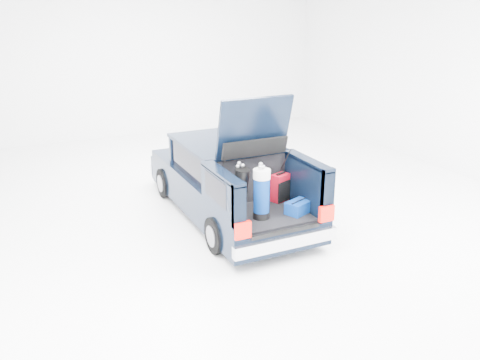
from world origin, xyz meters
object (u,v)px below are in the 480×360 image
car (226,180)px  black_golf_bag (240,191)px  blue_duffel (298,207)px  red_suitcase (280,188)px  blue_golf_bag (262,193)px

car → black_golf_bag: bearing=-104.7°
car → blue_duffel: (0.50, -1.80, 0.03)m
red_suitcase → black_golf_bag: size_ratio=0.58×
car → black_golf_bag: car is taller
black_golf_bag → car: bearing=56.3°
red_suitcase → blue_golf_bag: 0.85m
car → blue_duffel: car is taller
car → black_golf_bag: size_ratio=5.32×
red_suitcase → blue_duffel: bearing=-110.9°
black_golf_bag → blue_golf_bag: size_ratio=0.94×
red_suitcase → blue_golf_bag: blue_golf_bag is taller
red_suitcase → black_golf_bag: 0.90m
car → red_suitcase: size_ratio=9.10×
blue_golf_bag → blue_duffel: blue_golf_bag is taller
car → black_golf_bag: 1.48m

